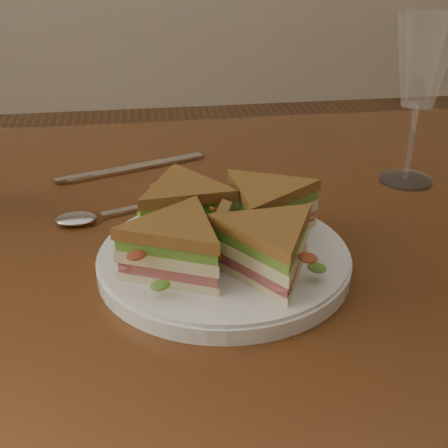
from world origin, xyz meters
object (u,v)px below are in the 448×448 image
(sandwich_wedges, at_px, (224,229))
(spoon, at_px, (95,216))
(wine_glass, at_px, (422,66))
(table, at_px, (204,300))
(knife, at_px, (127,169))
(plate, at_px, (224,261))

(sandwich_wedges, bearing_deg, spoon, 135.64)
(spoon, relative_size, wine_glass, 0.82)
(table, bearing_deg, knife, 114.32)
(sandwich_wedges, xyz_separation_m, spoon, (-0.13, 0.13, -0.04))
(table, xyz_separation_m, wine_glass, (0.28, 0.09, 0.25))
(spoon, distance_m, wine_glass, 0.44)
(knife, relative_size, wine_glass, 0.96)
(spoon, bearing_deg, sandwich_wedges, -63.76)
(spoon, bearing_deg, knife, 55.95)
(knife, distance_m, wine_glass, 0.41)
(sandwich_wedges, relative_size, wine_glass, 1.21)
(wine_glass, bearing_deg, table, -161.65)
(spoon, relative_size, knife, 0.85)
(table, relative_size, plate, 4.70)
(sandwich_wedges, distance_m, knife, 0.29)
(table, height_order, plate, plate)
(table, relative_size, spoon, 6.80)
(sandwich_wedges, height_order, knife, sandwich_wedges)
(plate, xyz_separation_m, knife, (-0.10, 0.28, -0.01))
(table, bearing_deg, sandwich_wedges, -82.47)
(table, height_order, spoon, spoon)
(spoon, bearing_deg, plate, -63.76)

